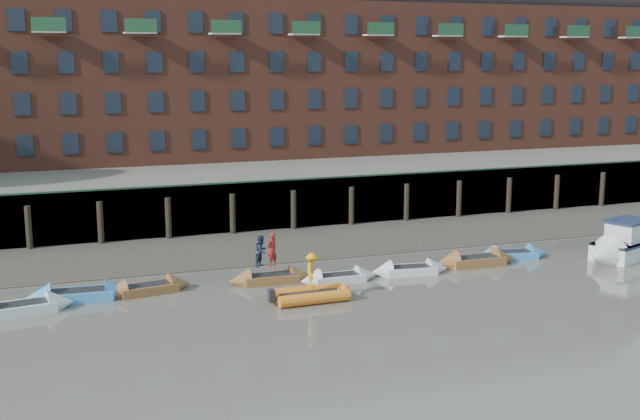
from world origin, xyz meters
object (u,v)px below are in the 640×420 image
rowboat_0 (20,308)px  person_rib_crew (312,270)px  rowboat_7 (512,255)px  person_rower_a (272,249)px  motor_launch (621,247)px  rowboat_1 (78,295)px  rowboat_6 (475,261)px  person_rower_b (261,251)px  rowboat_4 (338,278)px  rowboat_2 (148,289)px  rowboat_3 (270,278)px  rib_tender (313,295)px  rowboat_5 (410,270)px

rowboat_0 → person_rib_crew: size_ratio=2.96×
rowboat_7 → person_rower_a: size_ratio=2.51×
rowboat_7 → motor_launch: size_ratio=0.61×
rowboat_1 → rowboat_6: 20.41m
person_rower_b → rowboat_6: bearing=-47.8°
rowboat_1 → rowboat_4: size_ratio=1.21×
rowboat_2 → rowboat_3: size_ratio=1.03×
rowboat_0 → person_rower_a: bearing=-3.6°
rowboat_4 → rib_tender: rowboat_4 is taller
rowboat_4 → rowboat_7: (10.75, 1.16, 0.01)m
rowboat_3 → rowboat_5: bearing=-5.0°
rowboat_4 → person_rower_a: person_rower_a is taller
rowboat_5 → rib_tender: rowboat_5 is taller
rib_tender → person_rib_crew: 1.13m
rowboat_1 → person_rib_crew: bearing=-16.4°
rowboat_0 → person_rib_crew: 12.90m
rowboat_0 → rib_tender: rowboat_0 is taller
motor_launch → person_rib_crew: 18.57m
rowboat_0 → rowboat_2: 5.80m
rowboat_0 → rib_tender: bearing=-19.8°
rowboat_1 → person_rower_b: bearing=2.9°
rowboat_0 → person_rower_a: 11.88m
rowboat_6 → rowboat_7: 2.74m
rowboat_1 → rowboat_5: 16.34m
rib_tender → person_rower_a: size_ratio=2.17×
rowboat_0 → person_rower_b: person_rower_b is taller
person_rib_crew → person_rower_a: bearing=34.6°
rowboat_3 → motor_launch: 19.61m
rowboat_2 → rib_tender: (7.00, -3.71, 0.06)m
rowboat_4 → rowboat_7: 10.81m
motor_launch → person_rib_crew: bearing=-17.3°
person_rower_a → rowboat_7: bearing=149.4°
rowboat_3 → motor_launch: size_ratio=0.61×
rowboat_2 → rowboat_3: bearing=-11.7°
rowboat_7 → person_rib_crew: size_ratio=2.62×
rowboat_1 → rowboat_4: (12.32, -1.22, -0.04)m
rib_tender → person_rower_a: person_rower_a is taller
rowboat_5 → person_rower_a: (-7.08, 0.95, 1.45)m
rowboat_7 → person_rib_crew: 13.49m
rib_tender → rowboat_1: bearing=158.9°
rowboat_2 → rowboat_5: 13.21m
rowboat_5 → rowboat_0: bearing=-172.4°
rowboat_0 → rowboat_5: size_ratio=1.14×
rowboat_1 → rowboat_6: size_ratio=1.02×
rowboat_2 → rib_tender: size_ratio=1.19×
rowboat_5 → rowboat_6: (4.09, 0.42, 0.03)m
rowboat_6 → rowboat_7: (2.67, 0.59, -0.03)m
rowboat_7 → person_rower_b: size_ratio=2.70×
rowboat_4 → motor_launch: 16.33m
rowboat_3 → rowboat_6: bearing=-0.3°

